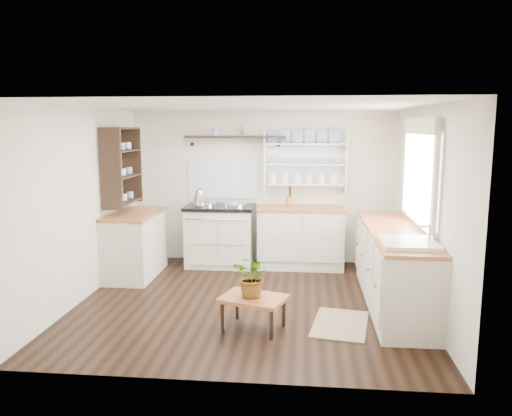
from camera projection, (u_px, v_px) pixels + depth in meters
name	position (u px, v px, depth m)	size (l,w,h in m)	color
floor	(249.00, 302.00, 5.97)	(4.00, 3.80, 0.01)	black
wall_back	(262.00, 187.00, 7.65)	(4.00, 0.02, 2.30)	beige
wall_right	(425.00, 210.00, 5.59)	(0.02, 3.80, 2.30)	beige
wall_left	(83.00, 204.00, 5.98)	(0.02, 3.80, 2.30)	beige
ceiling	(248.00, 106.00, 5.60)	(4.00, 3.80, 0.01)	white
window	(420.00, 172.00, 5.67)	(0.08, 1.55, 1.22)	white
aga_cooker	(220.00, 235.00, 7.49)	(1.02, 0.71, 0.94)	beige
back_cabinets	(301.00, 236.00, 7.41)	(1.27, 0.63, 0.90)	beige
right_cabinets	(394.00, 266.00, 5.83)	(0.62, 2.43, 0.90)	beige
belfast_sink	(408.00, 254.00, 5.04)	(0.55, 0.60, 0.45)	white
left_cabinets	(135.00, 244.00, 6.94)	(0.62, 1.13, 0.90)	beige
plate_rack	(305.00, 161.00, 7.48)	(1.20, 0.22, 0.90)	white
high_shelf	(235.00, 138.00, 7.44)	(1.50, 0.29, 0.16)	black
left_shelving	(122.00, 165.00, 6.78)	(0.28, 0.80, 1.05)	black
kettle	(200.00, 197.00, 7.31)	(0.20, 0.20, 0.24)	silver
utensil_crock	(289.00, 201.00, 7.42)	(0.11, 0.11, 0.13)	#A7653D
center_table	(253.00, 301.00, 5.13)	(0.75, 0.63, 0.35)	brown
potted_plant	(253.00, 276.00, 5.08)	(0.39, 0.34, 0.44)	#3F7233
floor_rug	(340.00, 324.00, 5.28)	(0.55, 0.85, 0.02)	brown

